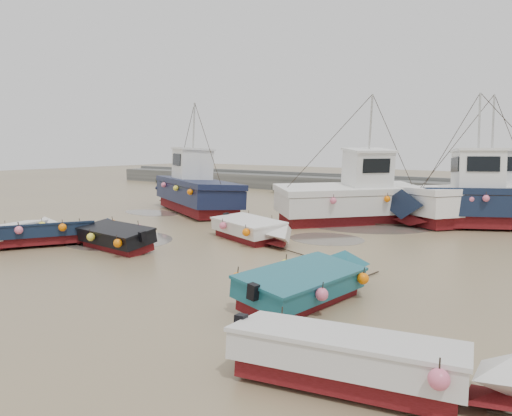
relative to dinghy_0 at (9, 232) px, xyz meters
The scene contains 17 objects.
ground 6.84m from the dinghy_0, 37.91° to the left, with size 120.00×120.00×0.00m, color #907C55.
seawall 26.74m from the dinghy_0, 78.29° to the left, with size 60.00×4.92×1.50m.
puddle_a 4.08m from the dinghy_0, 54.42° to the left, with size 4.38×4.38×0.01m, color #5D574C.
puddle_b 12.43m from the dinghy_0, 43.93° to the left, with size 3.16×3.16×0.01m, color #5D574C.
puddle_c 9.91m from the dinghy_0, 106.57° to the left, with size 3.74×3.74×0.01m, color #5D574C.
puddle_d 16.02m from the dinghy_0, 57.85° to the left, with size 6.63×6.63×0.01m, color #5D574C.
dinghy_0 is the anchor object (origin of this frame).
dinghy_1 1.51m from the dinghy_0, 52.30° to the left, with size 3.74×5.71×1.43m.
dinghy_2 12.61m from the dinghy_0, ahead, with size 2.33×5.76×1.43m.
dinghy_3 15.86m from the dinghy_0, ahead, with size 5.99×2.41×1.43m.
dinghy_4 4.03m from the dinghy_0, 32.76° to the left, with size 5.59×1.99×1.43m.
dinghy_5 9.37m from the dinghy_0, 43.42° to the left, with size 5.60×3.04×1.43m.
cabin_boat_0 11.62m from the dinghy_0, 97.39° to the left, with size 10.34×6.44×6.22m.
cabin_boat_1 15.65m from the dinghy_0, 58.78° to the left, with size 7.21×8.76×6.22m.
cabin_boat_2 20.42m from the dinghy_0, 48.89° to the left, with size 9.27×5.93×6.22m.
cabin_boat_3 21.38m from the dinghy_0, 52.05° to the left, with size 7.00×9.26×6.22m.
person 11.18m from the dinghy_0, 98.04° to the left, with size 0.64×0.42×1.75m, color #151532.
Camera 1 is at (13.42, -13.44, 3.90)m, focal length 35.00 mm.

